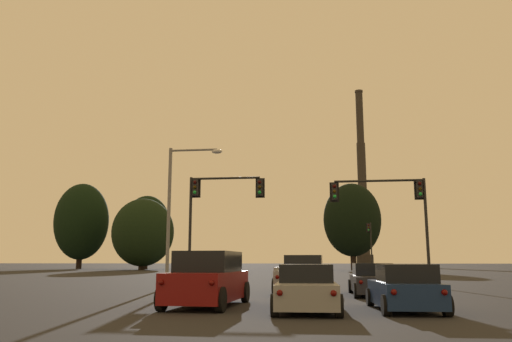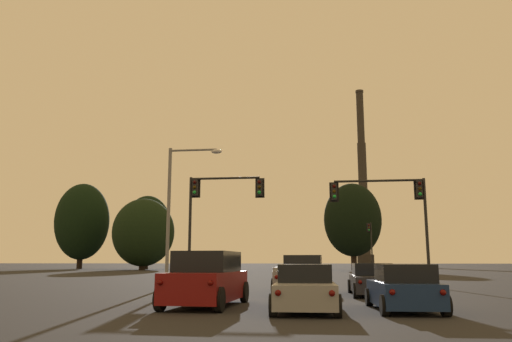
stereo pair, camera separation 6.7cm
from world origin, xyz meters
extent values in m
cube|color=#232328|center=(3.09, 20.95, 0.53)|extent=(1.81, 4.60, 0.70)
cube|color=black|center=(3.09, 21.18, 1.15)|extent=(1.62, 2.20, 0.55)
cylinder|color=black|center=(2.21, 22.85, 0.32)|extent=(0.22, 0.64, 0.64)
cylinder|color=black|center=(3.97, 22.85, 0.32)|extent=(0.22, 0.64, 0.64)
cylinder|color=black|center=(2.21, 19.05, 0.32)|extent=(0.22, 0.64, 0.64)
cylinder|color=black|center=(3.97, 19.05, 0.32)|extent=(0.22, 0.64, 0.64)
sphere|color=#500705|center=(2.37, 18.63, 0.68)|extent=(0.17, 0.17, 0.17)
sphere|color=#500705|center=(3.81, 18.63, 0.68)|extent=(0.17, 0.17, 0.17)
cube|color=gray|center=(0.28, 13.62, 0.53)|extent=(1.92, 4.64, 0.70)
cube|color=black|center=(0.28, 13.85, 1.15)|extent=(1.68, 2.24, 0.55)
cylinder|color=black|center=(-0.65, 15.50, 0.32)|extent=(0.24, 0.65, 0.64)
cylinder|color=black|center=(1.11, 15.54, 0.32)|extent=(0.24, 0.65, 0.64)
cylinder|color=black|center=(-0.55, 11.70, 0.32)|extent=(0.24, 0.65, 0.64)
cylinder|color=black|center=(1.21, 11.75, 0.32)|extent=(0.24, 0.65, 0.64)
sphere|color=#500705|center=(-0.38, 11.28, 0.68)|extent=(0.17, 0.17, 0.17)
sphere|color=#500705|center=(1.06, 11.32, 0.68)|extent=(0.17, 0.17, 0.17)
cube|color=maroon|center=(-3.12, 14.73, 0.68)|extent=(2.15, 4.89, 0.95)
cube|color=black|center=(-3.12, 14.85, 1.51)|extent=(1.91, 2.88, 0.70)
cylinder|color=black|center=(-3.97, 16.70, 0.38)|extent=(0.26, 0.77, 0.76)
cylinder|color=black|center=(-2.09, 16.61, 0.38)|extent=(0.26, 0.77, 0.76)
cylinder|color=black|center=(-4.16, 12.86, 0.38)|extent=(0.26, 0.77, 0.76)
cylinder|color=black|center=(-2.28, 12.77, 0.38)|extent=(0.26, 0.77, 0.76)
sphere|color=#500705|center=(-4.02, 12.36, 0.89)|extent=(0.17, 0.17, 0.17)
sphere|color=#500705|center=(-2.46, 12.28, 0.89)|extent=(0.17, 0.17, 0.17)
cube|color=navy|center=(3.33, 14.01, 0.53)|extent=(1.87, 4.06, 0.72)
cube|color=black|center=(3.34, 13.61, 1.16)|extent=(1.63, 1.96, 0.55)
cylinder|color=black|center=(2.42, 15.60, 0.30)|extent=(0.24, 0.61, 0.60)
cylinder|color=black|center=(4.10, 15.67, 0.30)|extent=(0.24, 0.61, 0.60)
cylinder|color=black|center=(2.55, 12.35, 0.30)|extent=(0.24, 0.61, 0.60)
cylinder|color=black|center=(4.23, 12.42, 0.30)|extent=(0.24, 0.61, 0.60)
sphere|color=#500705|center=(2.72, 11.97, 0.68)|extent=(0.17, 0.17, 0.17)
sphere|color=#500705|center=(4.08, 12.02, 0.68)|extent=(0.17, 0.17, 0.17)
cube|color=gray|center=(-0.15, 21.79, 0.66)|extent=(2.22, 5.48, 0.88)
cube|color=black|center=(-0.08, 23.55, 1.46)|extent=(1.91, 1.87, 0.72)
cube|color=gray|center=(-1.15, 20.45, 1.18)|extent=(0.20, 2.43, 0.16)
cube|color=gray|center=(0.73, 20.37, 1.18)|extent=(0.20, 2.43, 0.16)
cylinder|color=black|center=(-1.04, 24.03, 0.40)|extent=(0.25, 0.81, 0.80)
cylinder|color=black|center=(0.92, 23.95, 0.40)|extent=(0.25, 0.81, 0.80)
cylinder|color=black|center=(-1.22, 19.63, 0.40)|extent=(0.25, 0.81, 0.80)
cylinder|color=black|center=(0.74, 19.56, 0.40)|extent=(0.25, 0.81, 0.80)
sphere|color=#500705|center=(-1.08, 19.11, 0.85)|extent=(0.17, 0.17, 0.17)
sphere|color=#500705|center=(0.56, 19.04, 0.85)|extent=(0.17, 0.17, 0.17)
cylinder|color=black|center=(7.59, 65.05, 3.26)|extent=(0.18, 0.18, 6.53)
cylinder|color=black|center=(7.59, 65.05, 0.05)|extent=(0.40, 0.40, 0.10)
cube|color=black|center=(7.30, 65.05, 5.86)|extent=(0.34, 0.34, 1.04)
cube|color=black|center=(7.30, 65.23, 5.86)|extent=(0.58, 0.03, 1.25)
sphere|color=#320504|center=(7.30, 64.86, 6.18)|extent=(0.22, 0.22, 0.22)
sphere|color=#352604|center=(7.30, 64.86, 5.86)|extent=(0.22, 0.22, 0.22)
sphere|color=green|center=(7.30, 64.86, 5.54)|extent=(0.22, 0.22, 0.22)
cylinder|color=black|center=(7.18, 28.64, 3.26)|extent=(0.18, 0.18, 6.51)
cylinder|color=black|center=(7.18, 28.64, 0.05)|extent=(0.40, 0.40, 0.10)
cube|color=black|center=(6.89, 28.64, 5.84)|extent=(0.34, 0.34, 1.04)
cube|color=black|center=(6.89, 28.82, 5.84)|extent=(0.58, 0.03, 1.25)
sphere|color=#320504|center=(6.89, 28.45, 6.16)|extent=(0.22, 0.22, 0.22)
sphere|color=#352604|center=(6.89, 28.45, 5.84)|extent=(0.22, 0.22, 0.22)
sphere|color=green|center=(6.89, 28.45, 5.52)|extent=(0.22, 0.22, 0.22)
cylinder|color=black|center=(4.47, 28.64, 6.41)|extent=(5.43, 0.14, 0.14)
sphere|color=black|center=(7.18, 28.64, 6.41)|extent=(0.18, 0.18, 0.18)
cube|color=black|center=(1.75, 28.64, 5.77)|extent=(0.34, 0.34, 1.04)
cube|color=black|center=(1.75, 28.82, 5.77)|extent=(0.58, 0.03, 1.25)
sphere|color=#320504|center=(1.75, 28.45, 6.09)|extent=(0.22, 0.22, 0.22)
sphere|color=#352604|center=(1.75, 28.45, 5.77)|extent=(0.22, 0.22, 0.22)
sphere|color=green|center=(1.75, 28.45, 5.45)|extent=(0.22, 0.22, 0.22)
cylinder|color=black|center=(-7.30, 28.22, 3.40)|extent=(0.18, 0.18, 6.80)
cylinder|color=black|center=(-7.30, 28.22, 0.05)|extent=(0.40, 0.40, 0.10)
cube|color=black|center=(-7.01, 28.22, 6.13)|extent=(0.34, 0.34, 1.04)
cube|color=black|center=(-7.01, 28.40, 6.13)|extent=(0.58, 0.03, 1.25)
sphere|color=#320504|center=(-7.01, 28.03, 6.45)|extent=(0.22, 0.22, 0.22)
sphere|color=#352604|center=(-7.01, 28.03, 6.13)|extent=(0.22, 0.22, 0.22)
sphere|color=green|center=(-7.01, 28.03, 5.81)|extent=(0.22, 0.22, 0.22)
cylinder|color=black|center=(-5.09, 28.22, 6.70)|extent=(4.42, 0.14, 0.14)
sphere|color=black|center=(-7.30, 28.22, 6.70)|extent=(0.18, 0.18, 0.18)
cube|color=black|center=(-2.88, 28.22, 6.06)|extent=(0.34, 0.34, 1.04)
cube|color=black|center=(-2.88, 28.40, 6.06)|extent=(0.58, 0.03, 1.25)
sphere|color=#320504|center=(-2.88, 28.03, 6.38)|extent=(0.22, 0.22, 0.22)
sphere|color=#352604|center=(-2.88, 28.03, 6.06)|extent=(0.22, 0.22, 0.22)
sphere|color=green|center=(-2.88, 28.03, 5.74)|extent=(0.22, 0.22, 0.22)
cylinder|color=slate|center=(-7.95, 25.73, 4.08)|extent=(0.20, 0.20, 8.16)
cylinder|color=slate|center=(-6.55, 25.73, 8.01)|extent=(2.81, 0.12, 0.12)
sphere|color=slate|center=(-7.95, 25.73, 8.01)|extent=(0.20, 0.20, 0.20)
ellipsoid|color=silver|center=(-5.14, 25.73, 7.89)|extent=(0.64, 0.36, 0.26)
cylinder|color=#2B2722|center=(15.34, 161.37, 1.74)|extent=(5.26, 5.26, 3.49)
cylinder|color=#332D28|center=(15.34, 161.37, 12.60)|extent=(3.29, 3.29, 18.22)
cylinder|color=#332D28|center=(15.34, 161.37, 30.81)|extent=(2.83, 2.83, 18.22)
cylinder|color=#332D28|center=(15.34, 161.37, 49.03)|extent=(2.37, 2.37, 18.22)
cylinder|color=#38322C|center=(15.34, 161.37, 57.79)|extent=(2.65, 2.65, 0.70)
cylinder|color=black|center=(-44.91, 89.53, 1.78)|extent=(1.04, 1.04, 3.57)
ellipsoid|color=black|center=(-44.91, 89.53, 9.09)|extent=(10.43, 9.38, 14.74)
cylinder|color=black|center=(6.31, 81.25, 1.86)|extent=(0.94, 0.94, 3.73)
ellipsoid|color=black|center=(6.31, 81.25, 8.24)|extent=(9.41, 8.47, 12.04)
cylinder|color=black|center=(-31.04, 87.53, 1.76)|extent=(0.88, 0.88, 3.51)
ellipsoid|color=black|center=(-31.04, 87.53, 7.84)|extent=(8.82, 7.94, 11.53)
cylinder|color=black|center=(-28.84, 79.51, 1.01)|extent=(1.05, 1.05, 2.02)
ellipsoid|color=black|center=(-28.84, 79.51, 6.31)|extent=(10.51, 9.46, 11.44)
camera|label=1|loc=(0.69, -2.50, 1.53)|focal=35.00mm
camera|label=2|loc=(0.76, -2.49, 1.53)|focal=35.00mm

